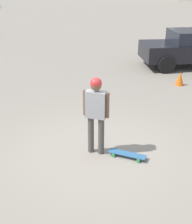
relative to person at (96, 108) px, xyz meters
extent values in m
plane|color=gray|center=(0.00, 0.00, -1.08)|extent=(220.00, 220.00, 0.00)
cylinder|color=#4C4742|center=(-0.03, -0.12, -0.65)|extent=(0.13, 0.13, 0.87)
cylinder|color=#4C4742|center=(0.03, 0.12, -0.65)|extent=(0.13, 0.13, 0.87)
cube|color=#999999|center=(0.00, 0.00, 0.08)|extent=(0.29, 0.47, 0.60)
cylinder|color=brown|center=(-0.06, -0.25, 0.10)|extent=(0.08, 0.08, 0.57)
cylinder|color=brown|center=(0.06, 0.25, 0.10)|extent=(0.08, 0.08, 0.57)
sphere|color=brown|center=(0.00, 0.00, 0.52)|extent=(0.23, 0.23, 0.23)
sphere|color=red|center=(0.00, 0.00, 0.56)|extent=(0.25, 0.25, 0.25)
cube|color=#336693|center=(0.16, 0.70, -1.00)|extent=(0.46, 0.86, 0.01)
cylinder|color=green|center=(0.18, 0.39, -1.04)|extent=(0.05, 0.08, 0.08)
cylinder|color=green|center=(-0.04, 0.47, -1.04)|extent=(0.05, 0.08, 0.08)
cylinder|color=green|center=(0.36, 0.93, -1.04)|extent=(0.05, 0.08, 0.08)
cylinder|color=green|center=(0.14, 1.01, -1.04)|extent=(0.05, 0.08, 0.08)
cube|color=black|center=(-7.67, 3.41, -0.38)|extent=(2.61, 4.31, 0.69)
cylinder|color=black|center=(-6.50, 2.36, -0.73)|extent=(0.33, 0.73, 0.70)
cylinder|color=black|center=(-8.36, 2.00, -0.73)|extent=(0.33, 0.73, 0.70)
cone|color=orange|center=(-4.99, 2.65, -0.83)|extent=(0.31, 0.31, 0.50)
camera|label=1|loc=(6.10, 0.51, 2.58)|focal=50.00mm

